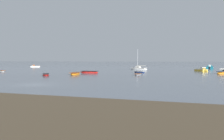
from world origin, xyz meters
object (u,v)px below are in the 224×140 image
motorboat_moored_3 (34,67)px  sailboat_moored_0 (139,69)px  rowboat_moored_2 (138,75)px  rowboat_moored_5 (46,75)px  rowboat_moored_3 (89,72)px  motorboat_moored_6 (203,70)px  motorboat_moored_2 (210,68)px  rowboat_moored_4 (2,71)px  rowboat_moored_0 (139,72)px  rowboat_moored_1 (75,74)px

motorboat_moored_3 → sailboat_moored_0: sailboat_moored_0 is taller
rowboat_moored_2 → rowboat_moored_5: 18.75m
rowboat_moored_5 → rowboat_moored_2: bearing=-103.4°
rowboat_moored_3 → motorboat_moored_6: motorboat_moored_6 is taller
motorboat_moored_2 → rowboat_moored_2: 45.24m
motorboat_moored_2 → motorboat_moored_6: motorboat_moored_2 is taller
rowboat_moored_2 → motorboat_moored_6: 25.35m
motorboat_moored_2 → rowboat_moored_4: motorboat_moored_2 is taller
motorboat_moored_2 → rowboat_moored_0: size_ratio=1.99×
rowboat_moored_0 → rowboat_moored_2: size_ratio=1.14×
motorboat_moored_3 → sailboat_moored_0: (49.48, -14.10, 0.06)m
motorboat_moored_2 → rowboat_moored_4: size_ratio=2.06×
rowboat_moored_1 → motorboat_moored_6: bearing=121.5°
rowboat_moored_1 → motorboat_moored_2: bearing=135.4°
motorboat_moored_2 → rowboat_moored_2: size_ratio=2.26×
motorboat_moored_2 → rowboat_moored_2: bearing=163.5°
rowboat_moored_2 → rowboat_moored_4: size_ratio=0.91×
rowboat_moored_4 → sailboat_moored_0: bearing=-107.7°
motorboat_moored_3 → rowboat_moored_5: size_ratio=1.18×
motorboat_moored_3 → sailboat_moored_0: size_ratio=0.62×
rowboat_moored_5 → rowboat_moored_3: bearing=-58.1°
sailboat_moored_0 → motorboat_moored_6: 19.17m
rowboat_moored_1 → motorboat_moored_6: 35.80m
rowboat_moored_1 → rowboat_moored_0: bearing=127.2°
rowboat_moored_2 → rowboat_moored_3: rowboat_moored_3 is taller
rowboat_moored_1 → motorboat_moored_6: (26.09, 24.52, 0.07)m
rowboat_moored_0 → rowboat_moored_5: (-15.51, -17.01, 0.01)m
rowboat_moored_3 → rowboat_moored_4: (-24.59, -1.48, -0.05)m
motorboat_moored_2 → rowboat_moored_1: bearing=151.6°
rowboat_moored_5 → motorboat_moored_6: (30.50, 28.79, 0.11)m
motorboat_moored_2 → rowboat_moored_4: 66.55m
rowboat_moored_2 → motorboat_moored_6: bearing=148.8°
motorboat_moored_3 → motorboat_moored_6: 70.60m
motorboat_moored_2 → rowboat_moored_0: bearing=155.3°
rowboat_moored_3 → motorboat_moored_6: size_ratio=0.96×
rowboat_moored_2 → rowboat_moored_0: bearing=-169.4°
sailboat_moored_0 → rowboat_moored_5: sailboat_moored_0 is taller
rowboat_moored_3 → rowboat_moored_5: rowboat_moored_3 is taller
rowboat_moored_1 → rowboat_moored_2: (12.93, 2.86, -0.07)m
sailboat_moored_0 → motorboat_moored_6: (18.64, -4.46, -0.03)m
rowboat_moored_1 → rowboat_moored_5: rowboat_moored_1 is taller
rowboat_moored_2 → motorboat_moored_6: (13.16, 21.66, 0.13)m
rowboat_moored_3 → rowboat_moored_4: rowboat_moored_3 is taller
rowboat_moored_0 → sailboat_moored_0: 16.63m
rowboat_moored_0 → motorboat_moored_6: size_ratio=0.74×
motorboat_moored_3 → rowboat_moored_5: motorboat_moored_3 is taller
rowboat_moored_1 → motorboat_moored_3: size_ratio=1.13×
rowboat_moored_2 → rowboat_moored_4: bearing=-93.9°
sailboat_moored_0 → motorboat_moored_2: bearing=-119.9°
rowboat_moored_1 → rowboat_moored_5: 6.14m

